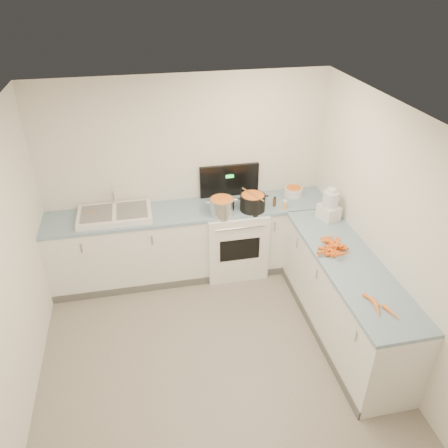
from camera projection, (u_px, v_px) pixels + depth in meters
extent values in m
cube|color=white|center=(192.00, 243.00, 5.60)|extent=(3.50, 0.60, 0.90)
cube|color=#86A5BE|center=(190.00, 211.00, 5.36)|extent=(3.50, 0.62, 0.04)
cube|color=white|center=(344.00, 298.00, 4.68)|extent=(0.60, 2.20, 0.90)
cube|color=#86A5BE|center=(351.00, 263.00, 4.43)|extent=(0.62, 2.20, 0.04)
cube|color=white|center=(234.00, 239.00, 5.67)|extent=(0.76, 0.65, 0.90)
cube|color=black|center=(229.00, 180.00, 5.56)|extent=(0.76, 0.05, 0.42)
cube|color=white|center=(115.00, 214.00, 5.17)|extent=(0.86, 0.52, 0.07)
cube|color=slate|center=(97.00, 213.00, 5.12)|extent=(0.36, 0.42, 0.01)
cube|color=slate|center=(132.00, 210.00, 5.19)|extent=(0.36, 0.42, 0.01)
cylinder|color=silver|center=(113.00, 194.00, 5.28)|extent=(0.03, 0.03, 0.24)
cylinder|color=silver|center=(222.00, 207.00, 5.21)|extent=(0.37, 0.37, 0.22)
cylinder|color=black|center=(253.00, 203.00, 5.29)|extent=(0.34, 0.34, 0.22)
cylinder|color=#AD7A47|center=(253.00, 194.00, 5.23)|extent=(0.18, 0.39, 0.02)
cylinder|color=white|center=(293.00, 191.00, 5.64)|extent=(0.26, 0.26, 0.11)
cylinder|color=#593319|center=(275.00, 202.00, 5.40)|extent=(0.04, 0.04, 0.10)
cylinder|color=#E5B266|center=(285.00, 205.00, 5.34)|extent=(0.06, 0.06, 0.10)
cube|color=white|center=(329.00, 212.00, 5.11)|extent=(0.25, 0.28, 0.17)
cylinder|color=silver|center=(330.00, 199.00, 5.02)|extent=(0.18, 0.18, 0.18)
cylinder|color=white|center=(332.00, 190.00, 4.97)|extent=(0.11, 0.11, 0.04)
cone|color=orange|center=(329.00, 243.00, 4.66)|extent=(0.11, 0.22, 0.05)
cone|color=orange|center=(332.00, 251.00, 4.53)|extent=(0.12, 0.20, 0.05)
cone|color=orange|center=(338.00, 245.00, 4.63)|extent=(0.16, 0.13, 0.04)
cone|color=orange|center=(337.00, 252.00, 4.52)|extent=(0.15, 0.16, 0.05)
cone|color=orange|center=(331.00, 249.00, 4.58)|extent=(0.18, 0.07, 0.04)
cone|color=orange|center=(326.00, 242.00, 4.69)|extent=(0.08, 0.17, 0.04)
cone|color=orange|center=(340.00, 247.00, 4.60)|extent=(0.20, 0.12, 0.05)
cone|color=orange|center=(335.00, 250.00, 4.57)|extent=(0.15, 0.15, 0.04)
cone|color=orange|center=(334.00, 254.00, 4.50)|extent=(0.18, 0.05, 0.05)
cone|color=orange|center=(335.00, 248.00, 4.59)|extent=(0.19, 0.15, 0.04)
cone|color=orange|center=(337.00, 253.00, 4.52)|extent=(0.17, 0.14, 0.04)
cone|color=orange|center=(328.00, 250.00, 4.57)|extent=(0.19, 0.15, 0.04)
cone|color=orange|center=(332.00, 238.00, 4.71)|extent=(0.08, 0.17, 0.05)
cone|color=orange|center=(330.00, 241.00, 4.63)|extent=(0.18, 0.09, 0.04)
cone|color=orange|center=(325.00, 251.00, 4.50)|extent=(0.19, 0.08, 0.04)
cone|color=orange|center=(336.00, 245.00, 4.59)|extent=(0.14, 0.20, 0.05)
cone|color=orange|center=(339.00, 245.00, 4.60)|extent=(0.14, 0.20, 0.04)
cone|color=orange|center=(339.00, 243.00, 4.60)|extent=(0.08, 0.19, 0.04)
cone|color=orange|center=(336.00, 246.00, 4.55)|extent=(0.20, 0.06, 0.04)
cone|color=orange|center=(337.00, 244.00, 4.58)|extent=(0.14, 0.19, 0.05)
cone|color=orange|center=(343.00, 254.00, 4.43)|extent=(0.18, 0.06, 0.05)
cone|color=orange|center=(391.00, 312.00, 3.76)|extent=(0.08, 0.19, 0.04)
cone|color=orange|center=(377.00, 309.00, 3.79)|extent=(0.09, 0.19, 0.04)
cone|color=orange|center=(375.00, 304.00, 3.84)|extent=(0.05, 0.17, 0.04)
cone|color=orange|center=(372.00, 300.00, 3.89)|extent=(0.11, 0.19, 0.04)
cube|color=tan|center=(88.00, 208.00, 5.20)|extent=(0.03, 0.02, 0.00)
cube|color=tan|center=(90.00, 214.00, 5.10)|extent=(0.04, 0.03, 0.00)
cube|color=tan|center=(94.00, 212.00, 5.14)|extent=(0.04, 0.05, 0.00)
cube|color=tan|center=(103.00, 209.00, 5.19)|extent=(0.02, 0.04, 0.00)
cube|color=tan|center=(100.00, 207.00, 5.23)|extent=(0.04, 0.04, 0.00)
cube|color=tan|center=(97.00, 217.00, 5.03)|extent=(0.02, 0.06, 0.00)
cube|color=tan|center=(94.00, 213.00, 5.12)|extent=(0.05, 0.04, 0.00)
cube|color=tan|center=(95.00, 210.00, 5.18)|extent=(0.01, 0.04, 0.00)
cube|color=tan|center=(90.00, 214.00, 5.10)|extent=(0.05, 0.03, 0.00)
cube|color=tan|center=(88.00, 212.00, 5.14)|extent=(0.03, 0.03, 0.00)
cube|color=tan|center=(88.00, 211.00, 5.15)|extent=(0.04, 0.02, 0.00)
cube|color=tan|center=(104.00, 214.00, 5.10)|extent=(0.03, 0.02, 0.00)
cube|color=tan|center=(87.00, 214.00, 5.11)|extent=(0.03, 0.03, 0.00)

